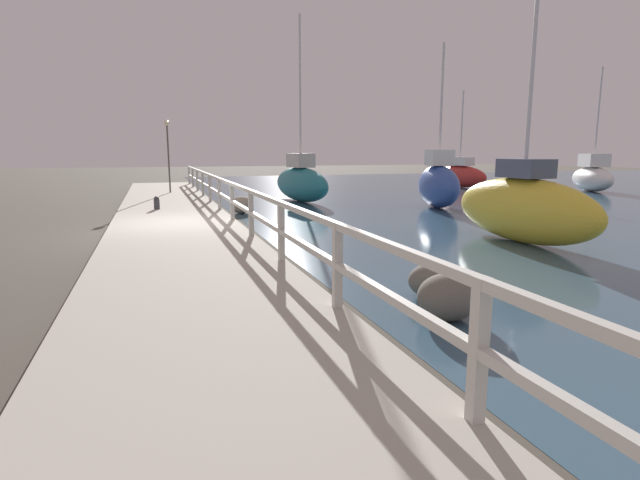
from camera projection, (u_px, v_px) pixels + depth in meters
The scene contains 13 objects.
ground_plane at pixel (176, 233), 13.08m from camera, with size 120.00×120.00×0.00m, color #4C473D.
dock_walkway at pixel (175, 227), 13.06m from camera, with size 3.21×36.00×0.27m.
railing at pixel (232, 194), 13.39m from camera, with size 0.10×32.50×1.02m.
boulder_near_dock at pixel (241, 205), 17.10m from camera, with size 0.78×0.70×0.58m.
boulder_mid_strip at pixel (448, 297), 6.24m from camera, with size 0.79×0.71×0.59m.
boulder_downstream at pixel (430, 281), 7.24m from camera, with size 0.65×0.59×0.49m.
mooring_bollard at pixel (157, 203), 15.98m from camera, with size 0.18×0.18×0.42m.
dock_lamp at pixel (168, 142), 22.25m from camera, with size 0.24×0.24×3.21m.
sailboat_teal at pixel (301, 182), 21.09m from camera, with size 1.61×5.11×7.53m.
sailboat_red at pixel (459, 175), 29.85m from camera, with size 1.11×5.24×5.61m.
sailboat_yellow at pixel (523, 207), 11.55m from camera, with size 1.15×4.51×7.54m.
sailboat_white at pixel (592, 176), 26.56m from camera, with size 2.96×4.16×6.40m.
sailboat_blue at pixel (438, 184), 18.82m from camera, with size 2.05×3.74×5.96m.
Camera 1 is at (-0.50, -13.45, 2.09)m, focal length 28.00 mm.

